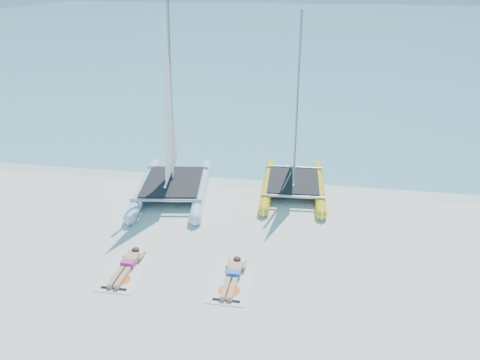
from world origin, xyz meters
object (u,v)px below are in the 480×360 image
Objects in this scene: catamaran_blue at (170,137)px; sunbather_a at (127,265)px; towel_a at (125,272)px; towel_b at (232,283)px; sunbather_b at (233,275)px; catamaran_yellow at (296,134)px.

sunbather_a is (0.21, -4.94, -2.03)m from catamaran_blue.
towel_a is 1.00× the size of towel_b.
catamaran_blue is 6.38m from towel_b.
catamaran_blue is 4.17× the size of sunbather_b.
towel_b is (2.94, 0.01, 0.00)m from towel_a.
sunbather_b is (2.94, 0.01, 0.00)m from sunbather_a.
sunbather_a is at bearing -96.45° from catamaran_blue.
catamaran_blue is at bearing 92.30° from towel_a.
catamaran_blue reaches higher than towel_b.
towel_a is (-4.13, -6.48, -2.04)m from catamaran_yellow.
towel_b is at bearing -90.00° from sunbather_b.
towel_b is (3.15, -5.12, -2.14)m from catamaran_blue.
catamaran_blue is at bearing 121.61° from towel_b.
sunbather_a is at bearing 90.00° from towel_a.
towel_a is 1.07× the size of sunbather_b.
sunbather_b is at bearing 90.00° from towel_b.
catamaran_blue is 3.89× the size of towel_b.
sunbather_a is 1.00× the size of sunbather_b.
catamaran_yellow is 3.77× the size of sunbather_b.
towel_a and towel_b have the same top height.
sunbather_a is at bearing -179.75° from sunbather_b.
sunbather_b is at bearing -66.24° from catamaran_blue.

